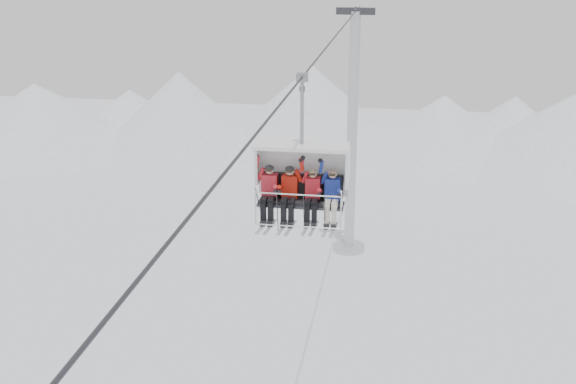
# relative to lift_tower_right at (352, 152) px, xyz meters

# --- Properties ---
(ridgeline) EXTENTS (72.00, 21.00, 7.00)m
(ridgeline) POSITION_rel_lift_tower_right_xyz_m (-1.58, 20.05, -2.94)
(ridgeline) COLOR white
(ridgeline) RESTS_ON ground
(lift_tower_right) EXTENTS (2.00, 1.80, 13.48)m
(lift_tower_right) POSITION_rel_lift_tower_right_xyz_m (0.00, 0.00, 0.00)
(lift_tower_right) COLOR #B7BABF
(lift_tower_right) RESTS_ON ground
(haul_cable) EXTENTS (0.06, 50.00, 0.06)m
(haul_cable) POSITION_rel_lift_tower_right_xyz_m (0.00, -22.00, 7.52)
(haul_cable) COLOR #313136
(haul_cable) RESTS_ON lift_tower_left
(chairlift_carrier) EXTENTS (2.49, 1.17, 3.98)m
(chairlift_carrier) POSITION_rel_lift_tower_right_xyz_m (0.00, -19.56, 4.92)
(chairlift_carrier) COLOR black
(chairlift_carrier) RESTS_ON haul_cable
(skier_far_left) EXTENTS (0.43, 1.69, 1.69)m
(skier_far_left) POSITION_rel_lift_tower_right_xyz_m (-0.86, -19.86, 4.45)
(skier_far_left) COLOR red
(skier_far_left) RESTS_ON chairlift_carrier
(skier_center_left) EXTENTS (0.42, 1.69, 1.68)m
(skier_center_left) POSITION_rel_lift_tower_right_xyz_m (-0.31, -19.86, 4.45)
(skier_center_left) COLOR red
(skier_center_left) RESTS_ON chairlift_carrier
(skier_center_right) EXTENTS (0.40, 1.69, 1.60)m
(skier_center_right) POSITION_rel_lift_tower_right_xyz_m (0.32, -19.87, 4.42)
(skier_center_right) COLOR red
(skier_center_right) RESTS_ON chairlift_carrier
(skier_far_right) EXTENTS (0.41, 1.69, 1.62)m
(skier_far_right) POSITION_rel_lift_tower_right_xyz_m (0.85, -19.87, 4.43)
(skier_far_right) COLOR navy
(skier_far_right) RESTS_ON chairlift_carrier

